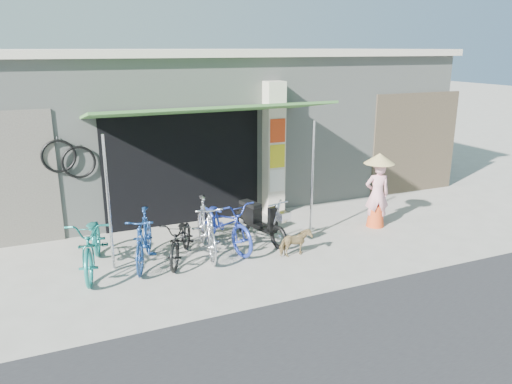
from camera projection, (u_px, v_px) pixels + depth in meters
name	position (u px, v px, depth m)	size (l,w,h in m)	color
ground	(288.00, 257.00, 9.15)	(80.00, 80.00, 0.00)	#A49E94
bicycle_shop	(201.00, 121.00, 13.13)	(12.30, 5.30, 3.66)	gray
shop_pillar	(273.00, 149.00, 11.22)	(0.42, 0.44, 3.00)	beige
awning	(209.00, 112.00, 9.54)	(4.60, 1.88, 2.72)	#3A6D31
neighbour_right	(415.00, 143.00, 12.98)	(2.60, 0.06, 2.60)	brown
bike_teal	(93.00, 243.00, 8.47)	(0.67, 1.94, 1.02)	#1C7E75
bike_blue	(144.00, 239.00, 8.71)	(0.46, 1.62, 0.97)	navy
bike_black	(181.00, 239.00, 8.92)	(0.53, 1.53, 0.81)	black
bike_silver	(206.00, 227.00, 9.16)	(0.49, 1.74, 1.04)	silver
bike_navy	(224.00, 223.00, 9.50)	(0.65, 1.87, 0.98)	#2337A1
street_dog	(295.00, 243.00, 9.14)	(0.27, 0.60, 0.51)	tan
moped	(259.00, 220.00, 9.87)	(0.62, 1.58, 0.91)	black
nun	(377.00, 190.00, 10.52)	(0.64, 0.64, 1.60)	#FBA9B4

